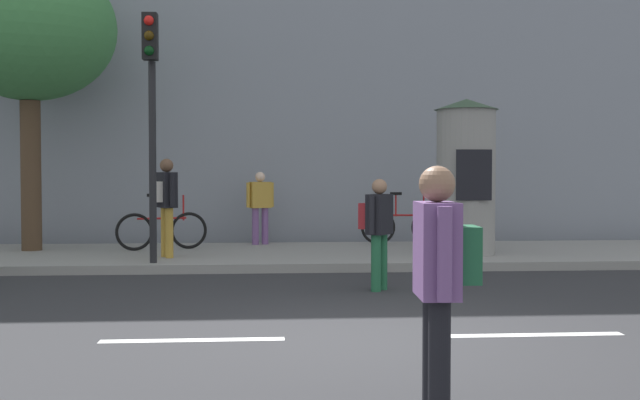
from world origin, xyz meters
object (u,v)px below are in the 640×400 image
(street_tree, at_px, (29,30))
(pedestrian_tallest, at_px, (260,202))
(pedestrian_near_pole, at_px, (378,225))
(bicycle_leaning, at_px, (403,226))
(bicycle_upright, at_px, (162,230))
(pedestrian_in_red_top, at_px, (166,198))
(traffic_light, at_px, (151,96))
(pedestrian_with_bag, at_px, (440,272))
(poster_column, at_px, (466,176))

(street_tree, height_order, pedestrian_tallest, street_tree)
(pedestrian_near_pole, relative_size, bicycle_leaning, 0.88)
(pedestrian_tallest, bearing_deg, bicycle_upright, -152.01)
(pedestrian_in_red_top, relative_size, pedestrian_tallest, 1.15)
(traffic_light, distance_m, pedestrian_near_pole, 4.50)
(traffic_light, bearing_deg, pedestrian_tallest, 62.31)
(bicycle_leaning, bearing_deg, pedestrian_tallest, 175.42)
(pedestrian_tallest, bearing_deg, bicycle_leaning, -4.58)
(pedestrian_with_bag, relative_size, pedestrian_in_red_top, 0.97)
(street_tree, xyz_separation_m, pedestrian_tallest, (4.37, 0.94, -3.33))
(poster_column, bearing_deg, pedestrian_tallest, 149.83)
(pedestrian_in_red_top, distance_m, bicycle_leaning, 5.14)
(poster_column, bearing_deg, bicycle_leaning, 112.18)
(pedestrian_with_bag, bearing_deg, poster_column, 74.14)
(traffic_light, height_order, bicycle_upright, traffic_light)
(traffic_light, distance_m, pedestrian_with_bag, 8.72)
(pedestrian_tallest, height_order, bicycle_upright, pedestrian_tallest)
(street_tree, bearing_deg, pedestrian_in_red_top, -27.82)
(pedestrian_with_bag, bearing_deg, pedestrian_in_red_top, 107.57)
(street_tree, distance_m, pedestrian_with_bag, 12.25)
(traffic_light, height_order, pedestrian_tallest, traffic_light)
(pedestrian_near_pole, distance_m, pedestrian_in_red_top, 4.54)
(poster_column, bearing_deg, street_tree, 171.20)
(street_tree, relative_size, bicycle_leaning, 3.20)
(poster_column, distance_m, pedestrian_with_bag, 9.50)
(pedestrian_near_pole, bearing_deg, poster_column, 57.22)
(pedestrian_with_bag, relative_size, bicycle_upright, 0.98)
(street_tree, bearing_deg, pedestrian_tallest, 12.08)
(poster_column, relative_size, pedestrian_tallest, 1.88)
(pedestrian_in_red_top, relative_size, bicycle_upright, 1.02)
(pedestrian_with_bag, height_order, bicycle_upright, pedestrian_with_bag)
(pedestrian_near_pole, bearing_deg, bicycle_leaning, 75.89)
(traffic_light, relative_size, street_tree, 0.72)
(pedestrian_in_red_top, bearing_deg, pedestrian_with_bag, -72.43)
(pedestrian_near_pole, height_order, bicycle_leaning, pedestrian_near_pole)
(poster_column, relative_size, bicycle_upright, 1.66)
(poster_column, xyz_separation_m, street_tree, (-8.15, 1.26, 2.78))
(pedestrian_with_bag, bearing_deg, pedestrian_near_pole, 85.38)
(traffic_light, xyz_separation_m, bicycle_leaning, (4.73, 3.08, -2.36))
(poster_column, distance_m, pedestrian_tallest, 4.41)
(traffic_light, relative_size, pedestrian_with_bag, 2.42)
(pedestrian_with_bag, bearing_deg, bicycle_leaning, 80.82)
(traffic_light, distance_m, bicycle_upright, 3.31)
(bicycle_upright, bearing_deg, bicycle_leaning, 8.92)
(pedestrian_tallest, bearing_deg, pedestrian_near_pole, -73.14)
(pedestrian_near_pole, distance_m, bicycle_leaning, 5.43)
(traffic_light, xyz_separation_m, street_tree, (-2.63, 2.39, 1.47))
(street_tree, bearing_deg, poster_column, -8.80)
(street_tree, bearing_deg, pedestrian_near_pole, -37.03)
(pedestrian_tallest, xyz_separation_m, bicycle_upright, (-1.89, -1.00, -0.50))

